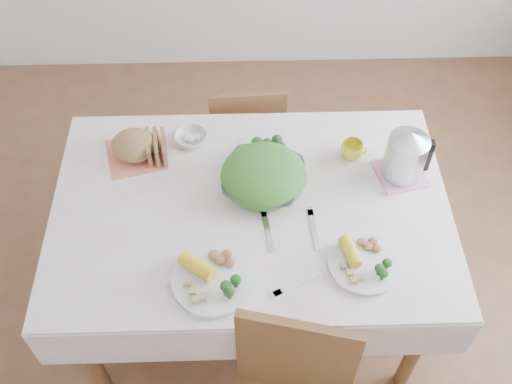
{
  "coord_description": "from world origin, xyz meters",
  "views": [
    {
      "loc": [
        -0.02,
        -1.37,
        2.55
      ],
      "look_at": [
        0.02,
        0.02,
        0.82
      ],
      "focal_mm": 42.0,
      "sensor_mm": 36.0,
      "label": 1
    }
  ],
  "objects_px": {
    "electric_kettle": "(406,154)",
    "dining_table": "(251,261)",
    "yellow_mug": "(352,150)",
    "chair_far": "(246,123)",
    "dinner_plate_left": "(214,280)",
    "salad_bowl": "(263,180)",
    "dinner_plate_right": "(364,264)"
  },
  "relations": [
    {
      "from": "dinner_plate_left",
      "to": "dinner_plate_right",
      "type": "height_order",
      "value": "dinner_plate_left"
    },
    {
      "from": "salad_bowl",
      "to": "dinner_plate_right",
      "type": "bearing_deg",
      "value": -47.36
    },
    {
      "from": "dining_table",
      "to": "dinner_plate_left",
      "type": "height_order",
      "value": "dinner_plate_left"
    },
    {
      "from": "chair_far",
      "to": "dinner_plate_left",
      "type": "height_order",
      "value": "chair_far"
    },
    {
      "from": "yellow_mug",
      "to": "electric_kettle",
      "type": "relative_size",
      "value": 0.41
    },
    {
      "from": "dinner_plate_left",
      "to": "salad_bowl",
      "type": "bearing_deg",
      "value": 66.21
    },
    {
      "from": "chair_far",
      "to": "dinner_plate_right",
      "type": "height_order",
      "value": "chair_far"
    },
    {
      "from": "chair_far",
      "to": "yellow_mug",
      "type": "height_order",
      "value": "chair_far"
    },
    {
      "from": "dining_table",
      "to": "salad_bowl",
      "type": "distance_m",
      "value": 0.44
    },
    {
      "from": "dinner_plate_right",
      "to": "yellow_mug",
      "type": "bearing_deg",
      "value": 87.63
    },
    {
      "from": "dining_table",
      "to": "dinner_plate_left",
      "type": "relative_size",
      "value": 4.86
    },
    {
      "from": "dinner_plate_left",
      "to": "electric_kettle",
      "type": "height_order",
      "value": "electric_kettle"
    },
    {
      "from": "electric_kettle",
      "to": "dining_table",
      "type": "bearing_deg",
      "value": -148.49
    },
    {
      "from": "salad_bowl",
      "to": "dinner_plate_right",
      "type": "relative_size",
      "value": 1.2
    },
    {
      "from": "dinner_plate_left",
      "to": "dining_table",
      "type": "bearing_deg",
      "value": 67.51
    },
    {
      "from": "dinner_plate_right",
      "to": "yellow_mug",
      "type": "xyz_separation_m",
      "value": [
        0.02,
        0.52,
        0.02
      ]
    },
    {
      "from": "chair_far",
      "to": "yellow_mug",
      "type": "bearing_deg",
      "value": 126.67
    },
    {
      "from": "dining_table",
      "to": "chair_far",
      "type": "height_order",
      "value": "chair_far"
    },
    {
      "from": "dinner_plate_left",
      "to": "yellow_mug",
      "type": "relative_size",
      "value": 3.19
    },
    {
      "from": "salad_bowl",
      "to": "electric_kettle",
      "type": "distance_m",
      "value": 0.55
    },
    {
      "from": "salad_bowl",
      "to": "dining_table",
      "type": "bearing_deg",
      "value": -118.06
    },
    {
      "from": "salad_bowl",
      "to": "yellow_mug",
      "type": "height_order",
      "value": "salad_bowl"
    },
    {
      "from": "salad_bowl",
      "to": "dinner_plate_left",
      "type": "xyz_separation_m",
      "value": [
        -0.18,
        -0.42,
        -0.03
      ]
    },
    {
      "from": "yellow_mug",
      "to": "electric_kettle",
      "type": "height_order",
      "value": "electric_kettle"
    },
    {
      "from": "yellow_mug",
      "to": "dinner_plate_right",
      "type": "bearing_deg",
      "value": -92.37
    },
    {
      "from": "dining_table",
      "to": "dinner_plate_left",
      "type": "distance_m",
      "value": 0.53
    },
    {
      "from": "chair_far",
      "to": "dinner_plate_left",
      "type": "xyz_separation_m",
      "value": [
        -0.12,
        -1.07,
        0.31
      ]
    },
    {
      "from": "salad_bowl",
      "to": "yellow_mug",
      "type": "distance_m",
      "value": 0.39
    },
    {
      "from": "salad_bowl",
      "to": "electric_kettle",
      "type": "relative_size",
      "value": 1.41
    },
    {
      "from": "salad_bowl",
      "to": "yellow_mug",
      "type": "bearing_deg",
      "value": 22.5
    },
    {
      "from": "dinner_plate_left",
      "to": "electric_kettle",
      "type": "relative_size",
      "value": 1.32
    },
    {
      "from": "dining_table",
      "to": "chair_far",
      "type": "xyz_separation_m",
      "value": [
        -0.01,
        0.74,
        0.09
      ]
    }
  ]
}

